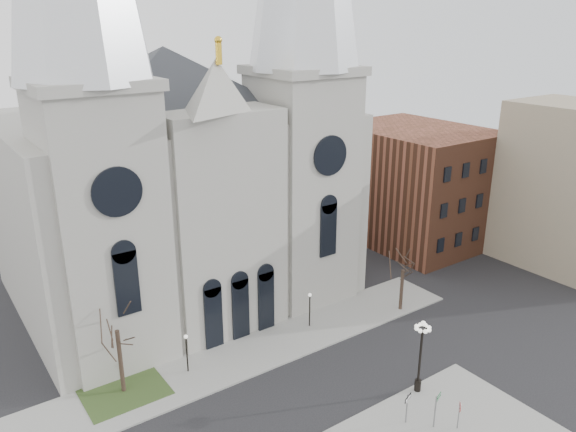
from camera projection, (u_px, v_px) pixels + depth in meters
ground at (341, 424)px, 38.55m from camera, size 160.00×160.00×0.00m
sidewalk_far at (256, 350)px, 47.01m from camera, size 40.00×6.00×0.14m
grass_patch at (124, 391)px, 41.78m from camera, size 6.00×5.00×0.18m
cathedral at (182, 112)px, 50.05m from camera, size 33.00×26.66×54.00m
bg_building_brick at (413, 184)px, 69.52m from camera, size 14.00×18.00×14.00m
bg_building_tan at (575, 188)px, 60.88m from camera, size 10.00×14.00×18.00m
tree_left at (117, 327)px, 39.96m from camera, size 3.20×3.20×7.50m
tree_right at (403, 267)px, 52.17m from camera, size 3.20×3.20×6.00m
ped_lamp_left at (186, 347)px, 43.38m from camera, size 0.32×0.32×3.26m
ped_lamp_right at (310, 304)px, 49.91m from camera, size 0.32×0.32×3.26m
stop_sign at (459, 409)px, 37.44m from camera, size 0.71×0.31×2.12m
globe_lamp at (421, 348)px, 40.60m from camera, size 1.60×1.60×5.86m
one_way_sign at (407, 404)px, 37.99m from camera, size 0.95×0.39×2.27m
street_name_sign at (436, 408)px, 37.66m from camera, size 0.76×0.32×2.48m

